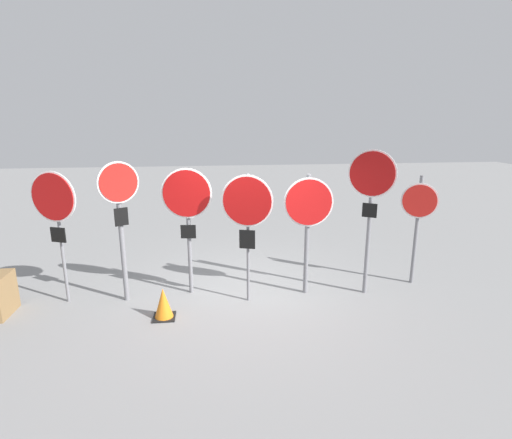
{
  "coord_description": "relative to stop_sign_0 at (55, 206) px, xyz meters",
  "views": [
    {
      "loc": [
        -0.61,
        -6.7,
        3.17
      ],
      "look_at": [
        0.18,
        0.0,
        1.43
      ],
      "focal_mm": 28.0,
      "sensor_mm": 36.0,
      "label": 1
    }
  ],
  "objects": [
    {
      "name": "stop_sign_6",
      "position": [
        6.43,
        0.09,
        -0.29
      ],
      "size": [
        0.6,
        0.33,
        2.12
      ],
      "rotation": [
        0.0,
        0.0,
        -0.49
      ],
      "color": "slate",
      "rests_on": "ground"
    },
    {
      "name": "traffic_cone_0",
      "position": [
        1.76,
        -0.76,
        -1.48
      ],
      "size": [
        0.36,
        0.36,
        0.51
      ],
      "color": "black",
      "rests_on": "ground"
    },
    {
      "name": "stop_sign_5",
      "position": [
        5.33,
        -0.25,
        0.18
      ],
      "size": [
        0.71,
        0.46,
        2.64
      ],
      "rotation": [
        0.0,
        0.0,
        -0.56
      ],
      "color": "slate",
      "rests_on": "ground"
    },
    {
      "name": "stop_sign_2",
      "position": [
        2.16,
        0.13,
        -0.07
      ],
      "size": [
        0.88,
        0.17,
        2.32
      ],
      "rotation": [
        0.0,
        0.0,
        -0.11
      ],
      "color": "slate",
      "rests_on": "ground"
    },
    {
      "name": "ground_plane",
      "position": [
        3.16,
        -0.07,
        -1.73
      ],
      "size": [
        40.0,
        40.0,
        0.0
      ],
      "primitive_type": "plane",
      "color": "gray"
    },
    {
      "name": "stop_sign_4",
      "position": [
        4.26,
        -0.13,
        -0.2
      ],
      "size": [
        0.87,
        0.17,
        2.21
      ],
      "rotation": [
        0.0,
        0.0,
        -0.07
      ],
      "color": "slate",
      "rests_on": "ground"
    },
    {
      "name": "stop_sign_3",
      "position": [
        3.17,
        -0.32,
        -0.04
      ],
      "size": [
        0.85,
        0.28,
        2.27
      ],
      "rotation": [
        0.0,
        0.0,
        -0.29
      ],
      "color": "slate",
      "rests_on": "ground"
    },
    {
      "name": "stop_sign_1",
      "position": [
        1.05,
        -0.04,
        -0.04
      ],
      "size": [
        0.61,
        0.38,
        2.47
      ],
      "rotation": [
        0.0,
        0.0,
        0.54
      ],
      "color": "slate",
      "rests_on": "ground"
    },
    {
      "name": "stop_sign_0",
      "position": [
        0.0,
        0.0,
        0.0
      ],
      "size": [
        0.8,
        0.33,
        2.32
      ],
      "rotation": [
        0.0,
        0.0,
        -0.36
      ],
      "color": "slate",
      "rests_on": "ground"
    }
  ]
}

